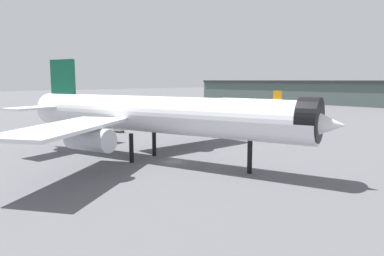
# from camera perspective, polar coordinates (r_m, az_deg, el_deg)

# --- Properties ---
(ground) EXTENTS (900.00, 900.00, 0.00)m
(ground) POSITION_cam_1_polar(r_m,az_deg,el_deg) (63.19, -2.81, -5.27)
(ground) COLOR #56565B
(airliner_near_gate) EXTENTS (61.14, 54.50, 18.08)m
(airliner_near_gate) POSITION_cam_1_polar(r_m,az_deg,el_deg) (63.21, -6.01, 2.02)
(airliner_near_gate) COLOR white
(airliner_near_gate) RESTS_ON ground
(airliner_far_taxiway) EXTENTS (34.47, 31.04, 9.53)m
(airliner_far_taxiway) POSITION_cam_1_polar(r_m,az_deg,el_deg) (162.56, 9.08, 3.98)
(airliner_far_taxiway) COLOR silver
(airliner_far_taxiway) RESTS_ON ground
(terminal_building) EXTENTS (212.68, 27.05, 22.97)m
(terminal_building) POSITION_cam_1_polar(r_m,az_deg,el_deg) (222.81, 23.68, 5.10)
(terminal_building) COLOR #475651
(terminal_building) RESTS_ON ground
(baggage_tug_wing) EXTENTS (2.69, 3.54, 1.85)m
(baggage_tug_wing) POSITION_cam_1_polar(r_m,az_deg,el_deg) (101.28, -6.03, 0.10)
(baggage_tug_wing) COLOR black
(baggage_tug_wing) RESTS_ON ground
(baggage_cart_trailing) EXTENTS (2.74, 2.45, 1.82)m
(baggage_cart_trailing) POSITION_cam_1_polar(r_m,az_deg,el_deg) (99.81, -11.41, -0.12)
(baggage_cart_trailing) COLOR black
(baggage_cart_trailing) RESTS_ON ground
(traffic_cone_near_nose) EXTENTS (0.57, 0.57, 0.71)m
(traffic_cone_near_nose) POSITION_cam_1_polar(r_m,az_deg,el_deg) (97.33, -16.12, -0.82)
(traffic_cone_near_nose) COLOR #F2600C
(traffic_cone_near_nose) RESTS_ON ground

